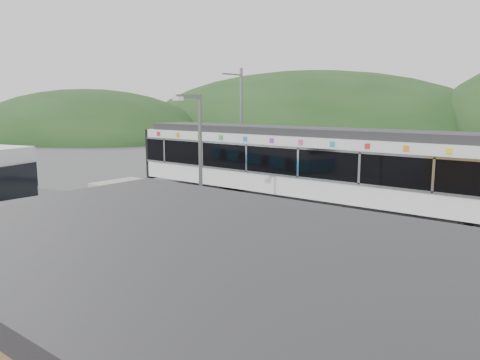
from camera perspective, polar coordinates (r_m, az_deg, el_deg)
The scene contains 8 objects.
ground at distance 18.21m, azimuth 0.57°, elevation -6.36°, with size 120.00×120.00×0.00m, color #4C4C4F.
hills at distance 20.26m, azimuth 24.36°, elevation -5.59°, with size 146.00×149.00×26.00m.
platform at distance 20.79m, azimuth 6.20°, elevation -4.00°, with size 26.00×3.20×0.30m, color #9E9E99.
yellow_line at distance 19.69m, azimuth 4.17°, elevation -4.26°, with size 26.00×0.10×0.01m, color yellow.
train at distance 23.17m, azimuth 8.01°, elevation 2.15°, with size 20.44×3.01×3.74m.
catenary_mast_west at distance 28.61m, azimuth 0.09°, elevation 6.78°, with size 0.18×1.80×7.00m.
station_shelter at distance 7.58m, azimuth -5.89°, elevation -17.13°, with size 9.20×6.20×3.00m.
lamp_post at distance 14.92m, azimuth -5.15°, elevation 2.42°, with size 0.38×0.97×5.22m.
Camera 1 is at (10.78, -13.82, 4.92)m, focal length 35.00 mm.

